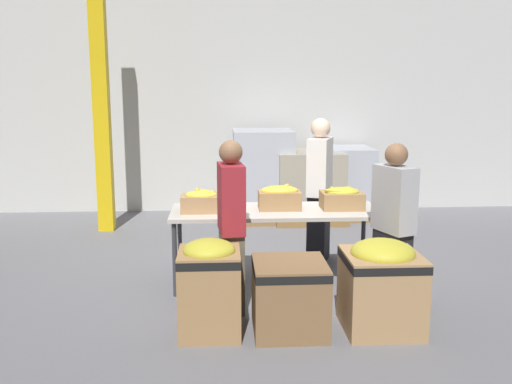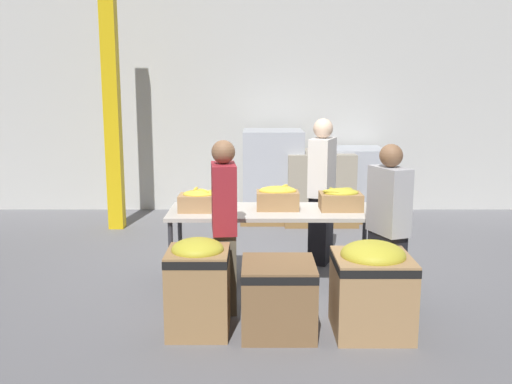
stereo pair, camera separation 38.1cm
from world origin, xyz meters
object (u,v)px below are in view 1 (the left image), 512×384
(donation_bin_2, at_px, (381,282))
(pallet_stack_2, at_px, (309,186))
(volunteer_2, at_px, (231,228))
(donation_bin_0, at_px, (210,284))
(pallet_stack_0, at_px, (263,176))
(pallet_stack_1, at_px, (342,183))
(banana_box_0, at_px, (201,201))
(volunteer_0, at_px, (319,191))
(volunteer_1, at_px, (393,228))
(banana_box_1, at_px, (280,197))
(support_pillar, at_px, (101,95))
(sorting_table, at_px, (275,215))
(donation_bin_1, at_px, (290,294))
(banana_box_2, at_px, (342,198))

(donation_bin_2, relative_size, pallet_stack_2, 0.73)
(volunteer_2, distance_m, donation_bin_2, 1.46)
(donation_bin_0, relative_size, pallet_stack_0, 0.59)
(pallet_stack_1, bearing_deg, banana_box_0, -124.31)
(volunteer_0, distance_m, donation_bin_2, 2.09)
(pallet_stack_2, bearing_deg, volunteer_1, -86.27)
(banana_box_0, bearing_deg, donation_bin_0, -85.03)
(volunteer_1, relative_size, donation_bin_2, 1.96)
(banana_box_1, relative_size, volunteer_1, 0.28)
(pallet_stack_0, xyz_separation_m, pallet_stack_2, (0.73, -0.08, -0.16))
(banana_box_1, xyz_separation_m, support_pillar, (-2.35, 2.43, 1.05))
(volunteer_0, xyz_separation_m, pallet_stack_0, (-0.52, 2.27, -0.16))
(sorting_table, relative_size, pallet_stack_0, 1.56)
(banana_box_1, xyz_separation_m, donation_bin_0, (-0.73, -1.31, -0.50))
(volunteer_0, height_order, donation_bin_0, volunteer_0)
(donation_bin_1, xyz_separation_m, donation_bin_2, (0.81, 0.00, 0.09))
(pallet_stack_0, relative_size, pallet_stack_1, 1.26)
(banana_box_2, distance_m, donation_bin_1, 1.58)
(pallet_stack_0, bearing_deg, volunteer_2, -98.56)
(donation_bin_0, bearing_deg, pallet_stack_1, 64.85)
(sorting_table, bearing_deg, pallet_stack_0, 88.44)
(donation_bin_2, relative_size, support_pillar, 0.20)
(pallet_stack_0, bearing_deg, banana_box_1, -90.68)
(donation_bin_1, xyz_separation_m, pallet_stack_0, (0.07, 4.30, 0.37))
(sorting_table, bearing_deg, volunteer_1, -36.00)
(pallet_stack_0, bearing_deg, sorting_table, -91.56)
(volunteer_0, bearing_deg, pallet_stack_2, -164.86)
(banana_box_1, bearing_deg, donation_bin_2, -59.41)
(donation_bin_0, bearing_deg, banana_box_0, 94.97)
(sorting_table, distance_m, pallet_stack_2, 3.08)
(banana_box_0, xyz_separation_m, pallet_stack_0, (0.88, 3.08, -0.22))
(banana_box_1, relative_size, pallet_stack_2, 0.40)
(banana_box_0, relative_size, volunteer_2, 0.25)
(donation_bin_0, xyz_separation_m, pallet_stack_1, (2.08, 4.44, 0.11))
(sorting_table, xyz_separation_m, volunteer_0, (0.61, 0.77, 0.11))
(banana_box_2, relative_size, volunteer_1, 0.28)
(volunteer_0, bearing_deg, sorting_table, -17.78)
(pallet_stack_0, height_order, pallet_stack_2, pallet_stack_0)
(volunteer_2, bearing_deg, pallet_stack_2, -25.21)
(banana_box_1, xyz_separation_m, volunteer_1, (1.01, -0.80, -0.15))
(sorting_table, relative_size, pallet_stack_1, 1.96)
(donation_bin_0, bearing_deg, volunteer_2, 68.82)
(donation_bin_2, distance_m, pallet_stack_0, 4.38)
(pallet_stack_1, bearing_deg, pallet_stack_0, -174.13)
(sorting_table, height_order, banana_box_1, banana_box_1)
(donation_bin_1, bearing_deg, volunteer_1, 25.59)
(pallet_stack_1, bearing_deg, donation_bin_2, -97.43)
(banana_box_2, xyz_separation_m, volunteer_2, (-1.21, -0.77, -0.12))
(pallet_stack_0, height_order, pallet_stack_1, pallet_stack_0)
(banana_box_2, distance_m, pallet_stack_2, 2.97)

